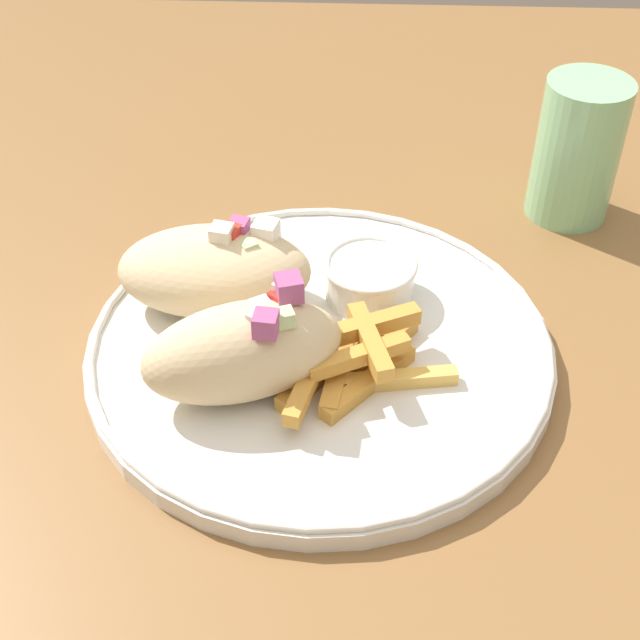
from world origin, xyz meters
The scene contains 7 objects.
table centered at (0.00, 0.00, 0.67)m, with size 1.16×1.16×0.76m.
plate centered at (-0.03, -0.05, 0.77)m, with size 0.32×0.32×0.02m.
pita_sandwich_near centered at (-0.08, -0.10, 0.81)m, with size 0.14×0.10×0.08m.
pita_sandwich_far centered at (-0.11, -0.01, 0.80)m, with size 0.14×0.08×0.07m.
fries_pile centered at (-0.01, -0.08, 0.79)m, with size 0.12×0.11×0.03m.
sauce_ramekin centered at (0.00, 0.00, 0.79)m, with size 0.07×0.07×0.03m.
water_glass centered at (0.17, 0.14, 0.81)m, with size 0.07×0.07×0.12m.
Camera 1 is at (-0.01, -0.50, 1.19)m, focal length 50.00 mm.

